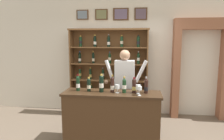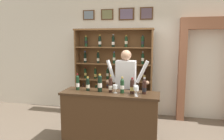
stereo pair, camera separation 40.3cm
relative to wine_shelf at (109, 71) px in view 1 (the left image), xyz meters
The scene contains 15 objects.
back_wall 0.76m from the wine_shelf, 49.28° to the left, with size 12.00×0.19×3.44m.
wine_shelf is the anchor object (origin of this frame).
archway_doorway 2.20m from the wine_shelf, ahead, with size 1.28×0.45×2.39m.
tasting_counter 1.60m from the wine_shelf, 79.52° to the right, with size 1.76×0.53×0.97m.
shopkeeper 0.95m from the wine_shelf, 61.29° to the right, with size 0.89×0.22×1.70m.
tasting_bottle_vin_santo 1.44m from the wine_shelf, 104.90° to the right, with size 0.07×0.07×0.31m.
tasting_bottle_chianti 1.42m from the wine_shelf, 96.47° to the right, with size 0.07×0.07×0.26m.
tasting_bottle_super_tuscan 1.43m from the wine_shelf, 86.91° to the right, with size 0.08×0.08×0.33m.
tasting_bottle_bianco 1.45m from the wine_shelf, 79.04° to the right, with size 0.07×0.07×0.32m.
tasting_bottle_prosecco 1.51m from the wine_shelf, 71.05° to the right, with size 0.07×0.07×0.29m.
tasting_bottle_riserva 1.56m from the wine_shelf, 64.71° to the right, with size 0.08×0.08×0.28m.
tasting_bottle_rosso 1.66m from the wine_shelf, 58.06° to the right, with size 0.07×0.07×0.29m.
wine_glass_spare 1.65m from the wine_shelf, 63.42° to the right, with size 0.08×0.08×0.16m.
wine_glass_right 1.50m from the wine_shelf, 75.70° to the right, with size 0.08×0.08×0.15m.
wine_glass_left 1.76m from the wine_shelf, 64.28° to the right, with size 0.07×0.07×0.16m.
Camera 1 is at (0.45, -3.63, 1.91)m, focal length 33.57 mm.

